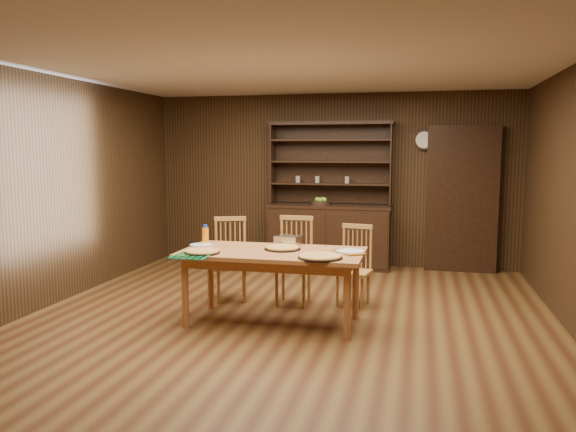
% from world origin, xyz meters
% --- Properties ---
extents(floor, '(6.00, 6.00, 0.00)m').
position_xyz_m(floor, '(0.00, 0.00, 0.00)').
color(floor, brown).
rests_on(floor, ground).
extents(room_shell, '(6.00, 6.00, 6.00)m').
position_xyz_m(room_shell, '(0.00, 0.00, 1.58)').
color(room_shell, beige).
rests_on(room_shell, floor).
extents(china_hutch, '(1.84, 0.52, 2.17)m').
position_xyz_m(china_hutch, '(-0.00, 2.75, 0.60)').
color(china_hutch, black).
rests_on(china_hutch, floor).
extents(doorway, '(1.00, 0.18, 2.10)m').
position_xyz_m(doorway, '(1.90, 2.90, 1.05)').
color(doorway, black).
rests_on(doorway, floor).
extents(wall_clock, '(0.30, 0.05, 0.30)m').
position_xyz_m(wall_clock, '(1.35, 2.96, 1.90)').
color(wall_clock, black).
rests_on(wall_clock, room_shell).
extents(dining_table, '(1.83, 0.92, 0.75)m').
position_xyz_m(dining_table, '(-0.12, -0.12, 0.67)').
color(dining_table, '#A7673A').
rests_on(dining_table, floor).
extents(chair_left, '(0.51, 0.50, 0.97)m').
position_xyz_m(chair_left, '(-0.85, 0.68, 0.51)').
color(chair_left, '#B67B3E').
rests_on(chair_left, floor).
extents(chair_center, '(0.42, 0.40, 1.00)m').
position_xyz_m(chair_center, '(-0.07, 0.69, 0.53)').
color(chair_center, '#B67B3E').
rests_on(chair_center, floor).
extents(chair_right, '(0.43, 0.41, 0.92)m').
position_xyz_m(chair_right, '(0.61, 0.78, 0.48)').
color(chair_right, '#B67B3E').
rests_on(chair_right, floor).
extents(pizza_left, '(0.35, 0.35, 0.04)m').
position_xyz_m(pizza_left, '(-0.76, -0.42, 0.77)').
color(pizza_left, black).
rests_on(pizza_left, dining_table).
extents(pizza_right, '(0.42, 0.42, 0.04)m').
position_xyz_m(pizza_right, '(0.41, -0.40, 0.77)').
color(pizza_right, black).
rests_on(pizza_right, dining_table).
extents(pizza_center, '(0.37, 0.37, 0.04)m').
position_xyz_m(pizza_center, '(-0.04, -0.03, 0.77)').
color(pizza_center, black).
rests_on(pizza_center, dining_table).
extents(cooling_rack, '(0.38, 0.38, 0.01)m').
position_xyz_m(cooling_rack, '(-0.80, -0.59, 0.76)').
color(cooling_rack, '#0B9450').
rests_on(cooling_rack, dining_table).
extents(plate_left, '(0.25, 0.25, 0.02)m').
position_xyz_m(plate_left, '(-0.93, -0.01, 0.76)').
color(plate_left, white).
rests_on(plate_left, dining_table).
extents(plate_right, '(0.29, 0.29, 0.02)m').
position_xyz_m(plate_right, '(0.65, -0.01, 0.76)').
color(plate_right, white).
rests_on(plate_right, dining_table).
extents(foil_dish, '(0.28, 0.23, 0.10)m').
position_xyz_m(foil_dish, '(-0.05, 0.25, 0.80)').
color(foil_dish, silver).
rests_on(foil_dish, dining_table).
extents(juice_bottle, '(0.07, 0.07, 0.21)m').
position_xyz_m(juice_bottle, '(-0.94, 0.12, 0.85)').
color(juice_bottle, orange).
rests_on(juice_bottle, dining_table).
extents(pot_holder_a, '(0.26, 0.26, 0.01)m').
position_xyz_m(pot_holder_a, '(0.70, -0.11, 0.76)').
color(pot_holder_a, red).
rests_on(pot_holder_a, dining_table).
extents(pot_holder_b, '(0.21, 0.21, 0.01)m').
position_xyz_m(pot_holder_b, '(0.55, -0.02, 0.76)').
color(pot_holder_b, red).
rests_on(pot_holder_b, dining_table).
extents(fruit_bowl, '(0.31, 0.31, 0.12)m').
position_xyz_m(fruit_bowl, '(-0.12, 2.69, 0.98)').
color(fruit_bowl, black).
rests_on(fruit_bowl, china_hutch).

